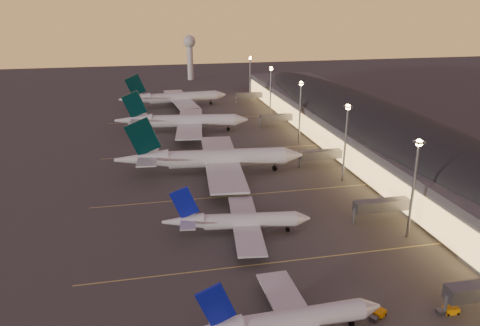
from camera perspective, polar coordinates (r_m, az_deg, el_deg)
name	(u,v)px	position (r m, az deg, el deg)	size (l,w,h in m)	color
ground	(271,251)	(114.47, 3.82, -10.71)	(700.00, 700.00, 0.00)	#423F3D
airliner_narrow_south	(287,321)	(87.80, 5.75, -18.59)	(36.53, 32.54, 13.08)	silver
airliner_narrow_north	(237,221)	(120.61, -0.34, -7.11)	(38.16, 34.32, 13.62)	silver
airliner_wide_near	(211,159)	(161.37, -3.56, 0.52)	(64.88, 59.34, 20.75)	silver
airliner_wide_mid	(182,121)	(214.98, -7.03, 5.09)	(60.31, 55.41, 19.30)	silver
airliner_wide_far	(174,98)	(267.69, -8.00, 7.86)	(60.63, 55.47, 19.39)	silver
terminal_building	(371,127)	(196.24, 15.64, 4.30)	(56.35, 255.00, 17.46)	#4F4F54
light_masts	(318,113)	(176.96, 9.50, 6.09)	(2.20, 217.20, 25.90)	slate
radar_tower	(190,50)	(358.90, -6.14, 13.54)	(9.00, 9.00, 32.50)	silver
lane_markings	(237,189)	(149.37, -0.35, -3.21)	(90.00, 180.36, 0.00)	#D8C659
baggage_tug_a	(448,311)	(102.55, 24.06, -16.11)	(4.31, 2.04, 1.26)	orange
baggage_tug_b	(378,315)	(97.07, 16.49, -17.32)	(4.10, 3.35, 1.16)	orange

